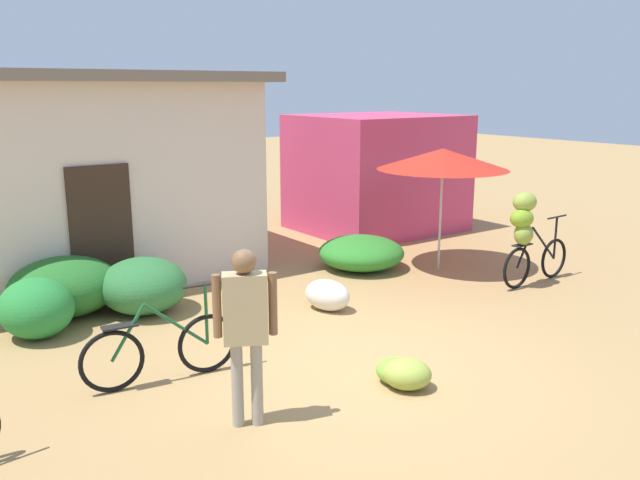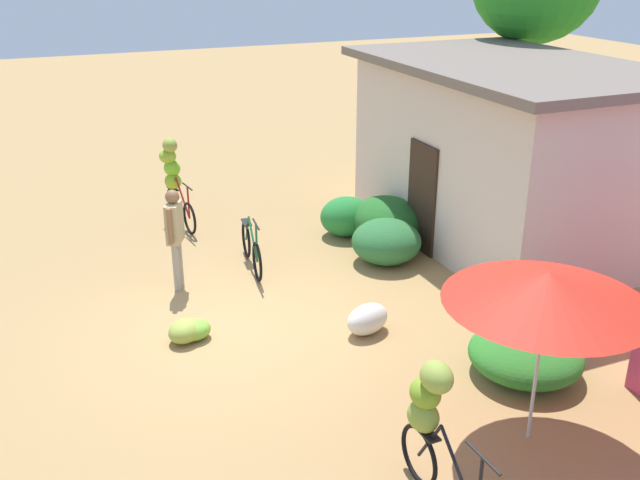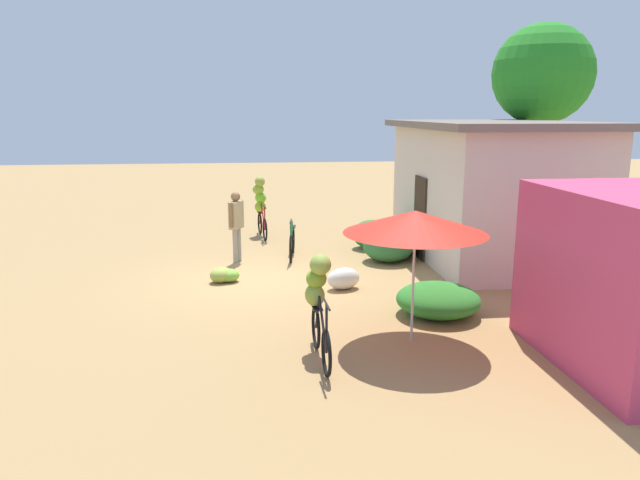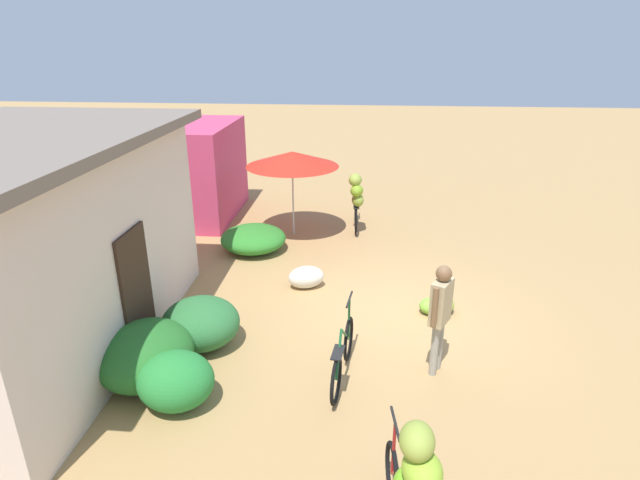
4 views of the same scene
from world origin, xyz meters
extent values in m
plane|color=#A8824F|center=(0.00, 0.00, 0.00)|extent=(60.00, 60.00, 0.00)
cube|color=beige|center=(-1.50, 5.71, 1.58)|extent=(5.61, 3.43, 3.15)
cube|color=#72665B|center=(-1.50, 5.71, 3.23)|extent=(6.11, 3.93, 0.16)
cube|color=#332319|center=(-1.50, 3.98, 1.00)|extent=(0.90, 0.06, 2.00)
cylinder|color=brown|center=(-4.27, 8.23, 1.87)|extent=(0.31, 0.31, 3.73)
sphere|color=#248422|center=(-4.27, 8.23, 4.58)|extent=(2.84, 2.84, 2.84)
ellipsoid|color=#267F34|center=(-2.67, 3.03, 0.38)|extent=(0.91, 1.01, 0.76)
ellipsoid|color=#246626|center=(-2.16, 3.64, 0.41)|extent=(1.49, 1.33, 0.82)
ellipsoid|color=#2C6C36|center=(-1.24, 3.14, 0.39)|extent=(1.20, 1.23, 0.77)
ellipsoid|color=#2E7F2A|center=(2.66, 3.13, 0.28)|extent=(1.48, 1.48, 0.57)
cylinder|color=beige|center=(3.76, 2.35, 1.00)|extent=(0.04, 0.04, 2.00)
cone|color=red|center=(3.76, 2.35, 1.90)|extent=(2.21, 2.21, 0.35)
torus|color=black|center=(-3.90, 0.26, 0.32)|extent=(0.64, 0.13, 0.64)
torus|color=black|center=(-4.88, 0.14, 0.32)|extent=(0.64, 0.13, 0.64)
cylinder|color=maroon|center=(-4.71, 0.16, 0.64)|extent=(0.38, 0.08, 0.67)
cylinder|color=maroon|center=(-4.22, 0.22, 0.64)|extent=(0.67, 0.12, 0.67)
cylinder|color=black|center=(-3.90, 0.26, 0.97)|extent=(0.50, 0.09, 0.03)
cylinder|color=maroon|center=(-3.90, 0.26, 0.64)|extent=(0.04, 0.04, 0.65)
cube|color=black|center=(-4.78, 0.15, 0.67)|extent=(0.37, 0.18, 0.02)
ellipsoid|color=#8FBE24|center=(-4.74, 0.16, 0.83)|extent=(0.46, 0.39, 0.31)
ellipsoid|color=#78C427|center=(-4.80, 0.17, 1.09)|extent=(0.45, 0.39, 0.33)
ellipsoid|color=#90B730|center=(-4.84, 0.11, 1.33)|extent=(0.45, 0.38, 0.29)
ellipsoid|color=#91A33D|center=(-4.77, 0.16, 1.57)|extent=(0.38, 0.31, 0.29)
torus|color=black|center=(-1.40, 0.81, 0.33)|extent=(0.67, 0.13, 0.67)
torus|color=black|center=(-2.42, 0.94, 0.33)|extent=(0.67, 0.13, 0.67)
cylinder|color=#19592D|center=(-2.24, 0.91, 0.61)|extent=(0.39, 0.08, 0.58)
cylinder|color=#19592D|center=(-1.73, 0.85, 0.61)|extent=(0.69, 0.12, 0.59)
cylinder|color=black|center=(-1.40, 0.81, 1.01)|extent=(0.50, 0.09, 0.03)
cylinder|color=#19592D|center=(-1.40, 0.81, 0.67)|extent=(0.04, 0.04, 0.67)
cube|color=black|center=(-2.31, 0.92, 0.70)|extent=(0.37, 0.18, 0.02)
torus|color=black|center=(4.88, 0.85, 0.33)|extent=(0.66, 0.07, 0.66)
torus|color=black|center=(3.90, 0.82, 0.33)|extent=(0.66, 0.07, 0.66)
cylinder|color=black|center=(4.07, 0.82, 0.63)|extent=(0.38, 0.05, 0.62)
cylinder|color=black|center=(4.56, 0.84, 0.63)|extent=(0.67, 0.06, 0.62)
cylinder|color=black|center=(4.88, 0.85, 1.02)|extent=(0.50, 0.05, 0.03)
cylinder|color=black|center=(4.88, 0.85, 0.68)|extent=(0.04, 0.04, 0.69)
cube|color=black|center=(4.00, 0.82, 0.69)|extent=(0.36, 0.15, 0.02)
ellipsoid|color=olive|center=(3.97, 0.79, 0.87)|extent=(0.43, 0.38, 0.34)
ellipsoid|color=olive|center=(3.93, 0.82, 1.11)|extent=(0.43, 0.37, 0.29)
ellipsoid|color=#90A53F|center=(4.04, 0.87, 1.35)|extent=(0.44, 0.37, 0.31)
ellipsoid|color=#94A840|center=(0.11, -0.77, 0.16)|extent=(0.67, 0.67, 0.32)
ellipsoid|color=#7AB739|center=(0.10, -0.63, 0.14)|extent=(0.50, 0.55, 0.28)
ellipsoid|color=silver|center=(0.90, 1.72, 0.22)|extent=(0.64, 0.81, 0.44)
cylinder|color=gray|center=(-1.70, -0.43, 0.41)|extent=(0.11, 0.11, 0.82)
cylinder|color=gray|center=(-1.54, -0.51, 0.41)|extent=(0.11, 0.11, 0.82)
cube|color=tan|center=(-1.62, -0.47, 1.14)|extent=(0.45, 0.36, 0.65)
cylinder|color=brown|center=(-1.84, -0.35, 1.18)|extent=(0.08, 0.08, 0.58)
cylinder|color=brown|center=(-1.40, -0.58, 1.18)|extent=(0.08, 0.08, 0.58)
sphere|color=brown|center=(-1.62, -0.47, 1.58)|extent=(0.22, 0.22, 0.22)
camera|label=1|loc=(-4.34, -5.43, 3.09)|focal=37.01mm
camera|label=2|loc=(9.06, -2.48, 5.23)|focal=40.39mm
camera|label=3|loc=(12.40, -0.13, 3.54)|focal=33.41mm
camera|label=4|loc=(-8.03, 0.65, 4.56)|focal=28.73mm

